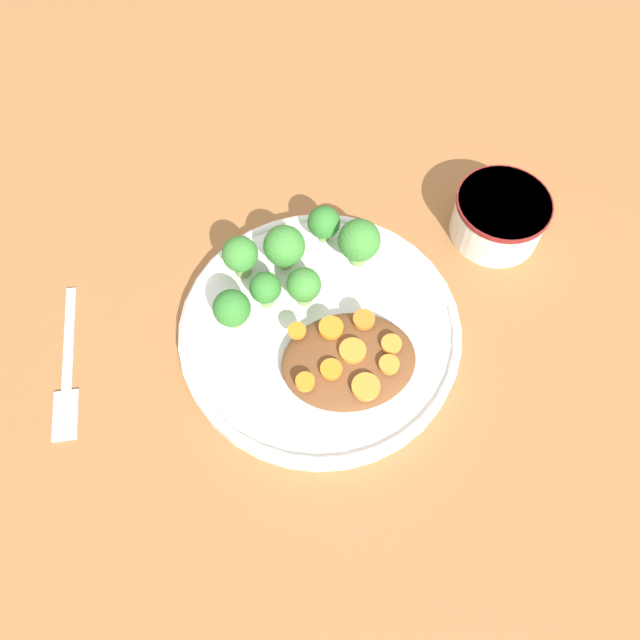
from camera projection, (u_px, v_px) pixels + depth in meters
ground_plane at (320, 335)px, 0.65m from camera, size 4.00×4.00×0.00m
plate at (320, 330)px, 0.64m from camera, size 0.29×0.29×0.02m
dip_bowl at (500, 215)px, 0.69m from camera, size 0.10×0.10×0.05m
stew_mound at (349, 361)px, 0.61m from camera, size 0.13×0.10×0.02m
broccoli_floret_0 at (359, 241)px, 0.65m from camera, size 0.04×0.04×0.06m
broccoli_floret_1 at (232, 309)px, 0.61m from camera, size 0.04×0.04×0.05m
broccoli_floret_2 at (284, 246)px, 0.64m from camera, size 0.04×0.04×0.06m
broccoli_floret_3 at (304, 286)px, 0.63m from camera, size 0.04×0.04×0.05m
broccoli_floret_4 at (324, 223)px, 0.66m from camera, size 0.04×0.04×0.05m
broccoli_floret_5 at (265, 289)px, 0.63m from camera, size 0.03×0.03×0.05m
broccoli_floret_6 at (240, 255)px, 0.64m from camera, size 0.04×0.04×0.05m
carrot_slice_0 at (353, 351)px, 0.60m from camera, size 0.03×0.03×0.01m
carrot_slice_1 at (366, 387)px, 0.58m from camera, size 0.03×0.03×0.01m
carrot_slice_2 at (331, 328)px, 0.61m from camera, size 0.02×0.02×0.01m
carrot_slice_3 at (297, 331)px, 0.61m from camera, size 0.02×0.02×0.00m
carrot_slice_4 at (389, 365)px, 0.59m from camera, size 0.02×0.02×0.01m
carrot_slice_5 at (328, 370)px, 0.59m from camera, size 0.02×0.02×0.00m
carrot_slice_6 at (364, 320)px, 0.61m from camera, size 0.02×0.02×0.01m
carrot_slice_7 at (305, 382)px, 0.58m from camera, size 0.02×0.02×0.01m
carrot_slice_8 at (391, 344)px, 0.60m from camera, size 0.02×0.02×0.00m
fork at (67, 375)px, 0.63m from camera, size 0.03×0.17×0.01m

